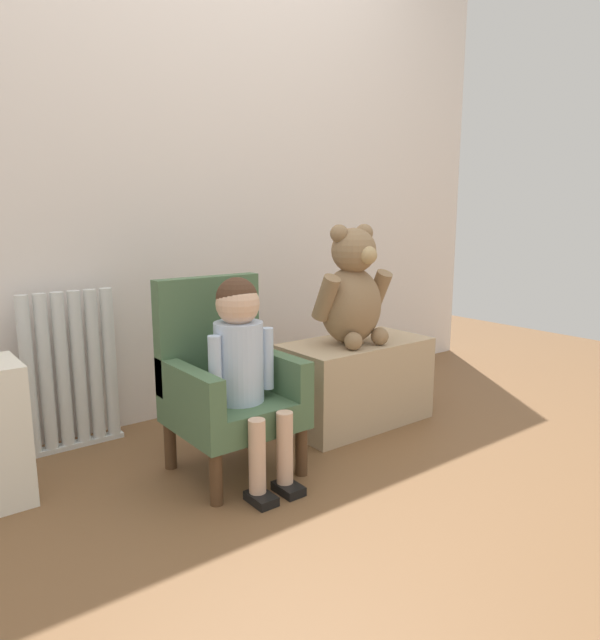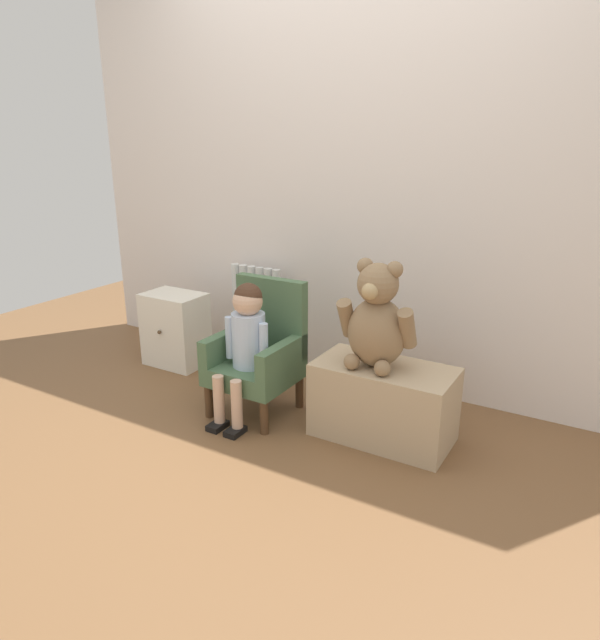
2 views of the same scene
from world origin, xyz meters
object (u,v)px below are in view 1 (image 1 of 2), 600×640
Objects in this scene: child_armchair at (226,383)px; large_teddy_bear at (352,292)px; child_figure at (242,351)px; low_bench at (355,382)px; radiator at (71,371)px.

large_teddy_bear reaches higher than child_armchair.
child_figure is 0.75m from low_bench.
radiator is 1.18m from low_bench.
child_figure reaches higher than radiator.
child_armchair is (0.39, -0.53, 0.01)m from radiator.
radiator reaches higher than low_bench.
child_figure reaches higher than child_armchair.
radiator is at bearing 121.14° from child_figure.
child_figure is 1.41× the size of large_teddy_bear.
low_bench is at bearing 13.21° from child_figure.
child_armchair is at bearing -177.28° from large_teddy_bear.
large_teddy_bear is (-0.04, -0.02, 0.41)m from low_bench.
large_teddy_bear is (0.64, 0.14, 0.13)m from child_figure.
radiator is 1.24× the size of large_teddy_bear.
large_teddy_bear is (1.03, -0.50, 0.28)m from radiator.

